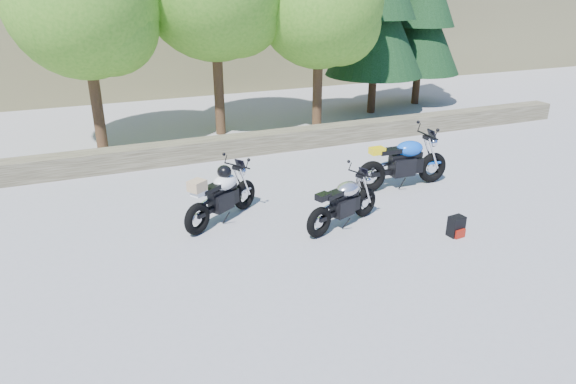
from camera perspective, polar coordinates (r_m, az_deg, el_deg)
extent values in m
plane|color=gray|center=(8.26, 1.37, -7.47)|extent=(90.00, 90.00, 0.00)
cube|color=#453F2E|center=(12.99, -8.43, 4.82)|extent=(22.00, 0.55, 0.50)
cylinder|color=#382314|center=(14.00, -20.64, 10.26)|extent=(0.28, 0.28, 3.02)
sphere|color=#397E1C|center=(13.52, -19.33, 17.03)|extent=(2.38, 2.38, 2.38)
cylinder|color=#382314|center=(14.83, -7.77, 12.72)|extent=(0.28, 0.28, 3.36)
sphere|color=#397E1C|center=(14.49, -5.81, 19.76)|extent=(2.64, 2.64, 2.64)
cylinder|color=#382314|center=(15.27, 3.31, 12.31)|extent=(0.28, 0.28, 2.91)
sphere|color=#397E1C|center=(15.04, 3.50, 20.52)|extent=(3.54, 3.54, 3.54)
sphere|color=#397E1C|center=(15.03, 5.77, 18.07)|extent=(2.29, 2.29, 2.29)
cylinder|color=#382314|center=(17.60, 9.39, 12.15)|extent=(0.26, 0.26, 2.16)
cone|color=black|center=(17.38, 9.78, 17.99)|extent=(3.17, 3.17, 3.24)
cylinder|color=#382314|center=(19.33, 14.14, 12.31)|extent=(0.26, 0.26, 1.92)
cone|color=black|center=(19.13, 14.61, 17.03)|extent=(2.82, 2.82, 2.88)
torus|color=black|center=(9.71, 8.54, -1.14)|extent=(0.57, 0.33, 0.56)
torus|color=black|center=(8.84, 3.45, -3.37)|extent=(0.57, 0.33, 0.56)
cylinder|color=silver|center=(9.71, 8.54, -1.14)|extent=(0.19, 0.10, 0.19)
cylinder|color=silver|center=(8.84, 3.45, -3.37)|extent=(0.19, 0.10, 0.19)
cube|color=black|center=(9.21, 6.07, -1.65)|extent=(0.48, 0.39, 0.31)
cube|color=black|center=(9.18, 6.37, -0.45)|extent=(0.62, 0.35, 0.09)
ellipsoid|color=silver|center=(9.18, 6.65, 0.35)|extent=(0.59, 0.49, 0.26)
cube|color=black|center=(8.91, 5.05, -0.28)|extent=(0.47, 0.33, 0.08)
cube|color=black|center=(8.71, 3.91, -0.52)|extent=(0.29, 0.25, 0.11)
cylinder|color=black|center=(9.36, 8.09, 2.03)|extent=(0.23, 0.55, 0.03)
sphere|color=silver|center=(9.51, 8.57, 1.39)|extent=(0.16, 0.16, 0.16)
torus|color=black|center=(9.95, -4.87, -0.30)|extent=(0.57, 0.45, 0.58)
torus|color=black|center=(9.05, -10.05, -2.95)|extent=(0.57, 0.45, 0.58)
cylinder|color=silver|center=(9.95, -4.87, -0.30)|extent=(0.19, 0.14, 0.20)
cylinder|color=silver|center=(9.05, -10.05, -2.95)|extent=(0.19, 0.14, 0.20)
cube|color=black|center=(9.43, -7.45, -0.99)|extent=(0.52, 0.47, 0.33)
cube|color=black|center=(9.40, -7.25, 0.26)|extent=(0.61, 0.48, 0.09)
ellipsoid|color=white|center=(9.40, -7.04, 1.10)|extent=(0.63, 0.59, 0.28)
cube|color=black|center=(9.12, -8.67, 0.34)|extent=(0.49, 0.42, 0.08)
cube|color=white|center=(8.92, -9.86, 0.01)|extent=(0.31, 0.29, 0.12)
cylinder|color=black|center=(9.58, -5.68, 2.93)|extent=(0.36, 0.52, 0.03)
sphere|color=silver|center=(9.74, -5.10, 2.31)|extent=(0.16, 0.16, 0.16)
ellipsoid|color=black|center=(9.33, -7.09, 2.25)|extent=(0.36, 0.37, 0.24)
cube|color=tan|center=(8.85, -10.07, 0.70)|extent=(0.36, 0.35, 0.18)
torus|color=black|center=(11.66, 15.72, 2.63)|extent=(0.68, 0.18, 0.68)
torus|color=black|center=(10.84, 9.20, 1.71)|extent=(0.68, 0.18, 0.68)
cylinder|color=silver|center=(11.66, 15.72, 2.63)|extent=(0.23, 0.05, 0.23)
cylinder|color=silver|center=(10.84, 9.20, 1.71)|extent=(0.23, 0.05, 0.23)
cube|color=black|center=(11.18, 12.54, 2.79)|extent=(0.52, 0.33, 0.38)
cube|color=black|center=(11.15, 12.96, 3.96)|extent=(0.75, 0.18, 0.11)
ellipsoid|color=blue|center=(11.14, 13.35, 4.73)|extent=(0.62, 0.42, 0.32)
cube|color=black|center=(10.89, 11.31, 4.50)|extent=(0.54, 0.24, 0.10)
cube|color=yellow|center=(10.71, 9.87, 4.54)|extent=(0.30, 0.22, 0.14)
cylinder|color=black|center=(11.32, 15.25, 6.11)|extent=(0.05, 0.70, 0.03)
sphere|color=silver|center=(11.46, 15.85, 5.31)|extent=(0.19, 0.19, 0.19)
cube|color=black|center=(9.37, 18.18, -3.62)|extent=(0.29, 0.22, 0.36)
cube|color=maroon|center=(9.35, 18.60, -4.43)|extent=(0.21, 0.06, 0.15)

